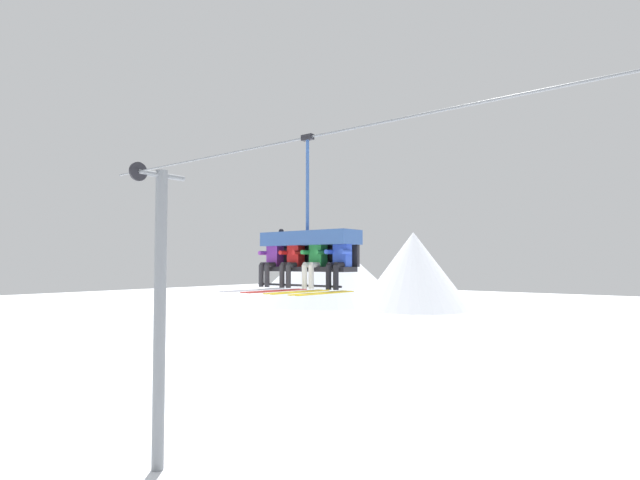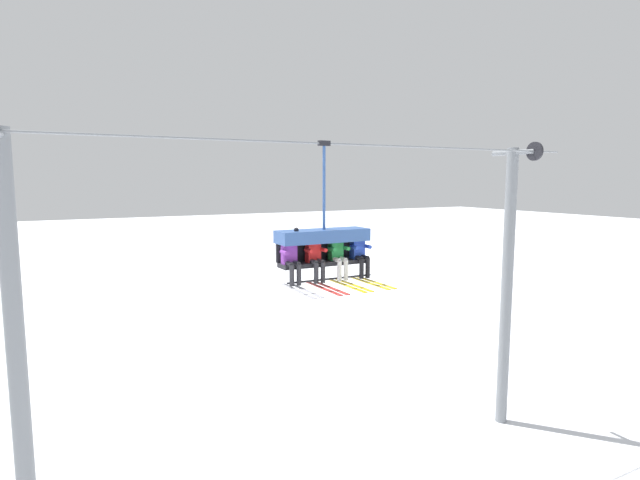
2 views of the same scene
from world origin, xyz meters
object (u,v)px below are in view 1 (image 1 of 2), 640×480
at_px(lift_tower_near, 159,310).
at_px(skier_red, 292,259).
at_px(skier_purple, 271,258).
at_px(skier_blue, 339,259).
at_px(chairlift_chair, 310,244).
at_px(skier_green, 314,259).

height_order(lift_tower_near, skier_red, lift_tower_near).
bearing_deg(skier_purple, lift_tower_near, 170.49).
relative_size(lift_tower_near, skier_red, 5.36).
height_order(skier_red, skier_blue, same).
distance_m(chairlift_chair, skier_red, 0.49).
relative_size(skier_purple, skier_green, 1.00).
distance_m(lift_tower_near, skier_green, 6.97).
relative_size(chairlift_chair, skier_purple, 1.90).
relative_size(lift_tower_near, skier_green, 5.36).
xyz_separation_m(skier_green, skier_blue, (0.61, 0.00, 0.00)).
height_order(skier_green, skier_blue, same).
xyz_separation_m(lift_tower_near, skier_purple, (5.52, -0.92, 1.53)).
bearing_deg(skier_blue, lift_tower_near, 172.79).
height_order(chairlift_chair, skier_blue, chairlift_chair).
distance_m(skier_purple, skier_green, 1.22).
xyz_separation_m(lift_tower_near, skier_blue, (7.36, -0.93, 1.51)).
bearing_deg(skier_green, lift_tower_near, 172.14).
bearing_deg(skier_red, chairlift_chair, 35.74).
height_order(skier_purple, skier_blue, skier_purple).
xyz_separation_m(chairlift_chair, skier_blue, (0.92, -0.22, -0.31)).
bearing_deg(skier_blue, chairlift_chair, 166.51).
relative_size(skier_green, skier_blue, 1.00).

